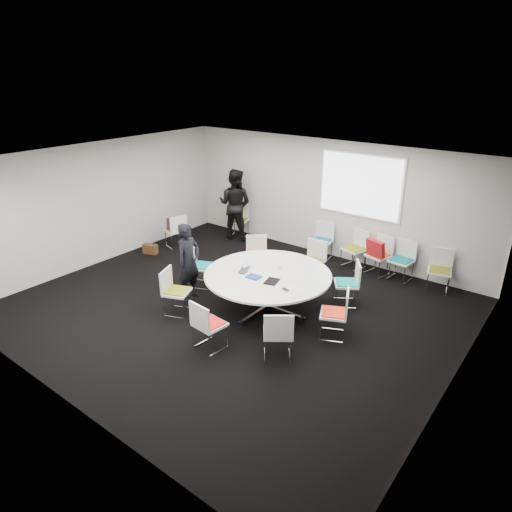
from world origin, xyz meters
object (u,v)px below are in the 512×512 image
Objects in this scene: chair_ring_b at (346,291)px; person_back at (235,204)px; brown_bag at (150,249)px; chair_back_a at (321,248)px; conference_table at (268,282)px; chair_ring_c at (313,269)px; chair_back_b at (354,256)px; chair_back_c at (378,262)px; maroon_bag at (175,224)px; chair_ring_f at (177,300)px; chair_person_back at (239,226)px; chair_ring_h at (278,342)px; chair_spare_left at (176,237)px; chair_ring_e at (201,274)px; chair_ring_d at (257,263)px; person_main at (189,262)px; cup at (280,267)px; chair_ring_a at (334,322)px; chair_ring_g at (210,333)px; chair_back_e at (438,278)px; laptop at (247,270)px; chair_back_d at (400,268)px.

person_back is (-4.13, 1.57, 0.67)m from chair_ring_b.
chair_back_a is at bearing 33.44° from brown_bag.
conference_table is at bearing 123.48° from person_back.
conference_table is at bearing -6.64° from brown_bag.
chair_back_b is at bearing -113.48° from chair_ring_c.
chair_back_c is 2.20× the size of maroon_bag.
chair_ring_c and chair_ring_f have the same top height.
chair_ring_h is at bearing 115.99° from chair_person_back.
chair_ring_f and chair_spare_left have the same top height.
chair_ring_c and chair_ring_e have the same top height.
chair_ring_b and chair_back_b have the same top height.
chair_ring_h is (2.33, -0.02, 0.00)m from chair_ring_f.
chair_ring_c is at bearing 162.12° from chair_ring_d.
person_main reaches higher than chair_ring_h.
cup is (1.77, 0.35, 0.50)m from chair_ring_e.
maroon_bag is 0.90m from brown_bag.
person_back reaches higher than chair_spare_left.
chair_ring_c reaches higher than conference_table.
chair_back_c is (-0.46, 2.89, 0.00)m from chair_ring_a.
person_back is at bearing 34.02° from chair_ring_a.
person_back is (-3.05, 4.31, 0.67)m from chair_ring_g.
chair_back_b is at bearing 11.66° from chair_back_c.
person_back is at bearing 138.77° from conference_table.
chair_person_back reaches higher than conference_table.
chair_ring_d is 2.70m from chair_back_c.
chair_ring_b is at bearing -1.46° from maroon_bag.
chair_back_e is 2.43× the size of laptop.
chair_spare_left is at bearing 46.41° from person_back.
chair_person_back is (-1.93, 1.71, 0.00)m from chair_ring_d.
chair_ring_b reaches higher than maroon_bag.
chair_ring_g is 1.00× the size of chair_person_back.
chair_ring_a is at bearing -6.06° from brown_bag.
chair_ring_b is at bearing -61.09° from person_main.
chair_ring_b is 4.48m from chair_person_back.
conference_table is 2.72× the size of chair_ring_b.
person_back is (-3.00, 2.63, 0.39)m from conference_table.
person_main is at bearing 74.88° from chair_ring_a.
person_back is at bearing 19.97° from chair_back_b.
chair_back_c and chair_back_d have the same top height.
person_back is (-4.09, 3.85, 0.67)m from chair_ring_h.
chair_ring_c is at bearing 138.93° from chair_person_back.
chair_spare_left and chair_person_back have the same top height.
chair_ring_e is at bearing 55.61° from chair_back_a.
person_main reaches higher than chair_back_b.
chair_ring_d is at bearing 58.60° from chair_back_a.
chair_back_d is at bearing 108.81° from chair_ring_e.
chair_back_c is (1.03, 2.77, -0.28)m from conference_table.
chair_ring_c and chair_back_d have the same top height.
chair_back_a is 0.56× the size of person_main.
chair_ring_h is at bearing -26.18° from maroon_bag.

